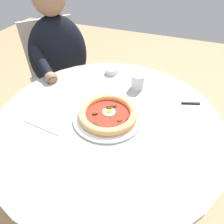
% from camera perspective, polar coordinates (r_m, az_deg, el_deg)
% --- Properties ---
extents(ground_plane, '(6.00, 6.00, 0.02)m').
position_cam_1_polar(ground_plane, '(1.50, -0.78, -22.39)').
color(ground_plane, tan).
extents(dining_table, '(1.02, 1.02, 0.72)m').
position_cam_1_polar(dining_table, '(0.99, -1.10, -6.77)').
color(dining_table, '#999993').
rests_on(dining_table, ground).
extents(pizza_on_plate, '(0.31, 0.31, 0.04)m').
position_cam_1_polar(pizza_on_plate, '(0.89, -1.18, -0.57)').
color(pizza_on_plate, white).
rests_on(pizza_on_plate, dining_table).
extents(water_glass, '(0.07, 0.07, 0.08)m').
position_cam_1_polar(water_glass, '(1.07, 7.27, 8.37)').
color(water_glass, silver).
rests_on(water_glass, dining_table).
extents(steak_knife, '(0.07, 0.19, 0.01)m').
position_cam_1_polar(steak_knife, '(1.03, 19.99, 2.38)').
color(steak_knife, silver).
rests_on(steak_knife, dining_table).
extents(ramekin_capers, '(0.07, 0.07, 0.03)m').
position_cam_1_polar(ramekin_capers, '(1.20, -0.12, 11.70)').
color(ramekin_capers, white).
rests_on(ramekin_capers, dining_table).
extents(fork_utensil, '(0.03, 0.18, 0.00)m').
position_cam_1_polar(fork_utensil, '(0.90, -19.48, -4.12)').
color(fork_utensil, '#BCBCC1').
rests_on(fork_utensil, dining_table).
extents(diner_person, '(0.57, 0.43, 1.16)m').
position_cam_1_polar(diner_person, '(1.57, -13.61, 9.03)').
color(diner_person, '#282833').
rests_on(diner_person, ground).
extents(cafe_chair_diner, '(0.61, 0.61, 0.89)m').
position_cam_1_polar(cafe_chair_diner, '(1.69, -15.20, 11.52)').
color(cafe_chair_diner, beige).
rests_on(cafe_chair_diner, ground).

